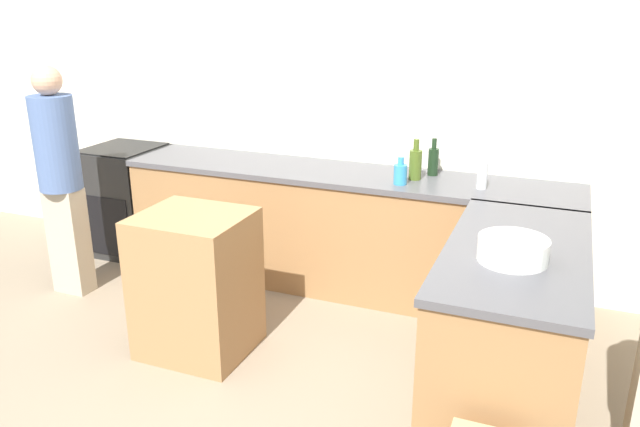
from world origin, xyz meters
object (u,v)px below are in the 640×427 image
object	(u,v)px
dish_soap_bottle	(400,174)
wine_bottle_dark	(433,161)
mixing_bowl	(513,250)
vinegar_bottle_clear	(482,174)
person_by_range	(60,173)
range_oven	(127,199)
island_table	(197,284)
olive_oil_bottle	(415,164)

from	to	relation	value
dish_soap_bottle	wine_bottle_dark	distance (m)	0.34
mixing_bowl	vinegar_bottle_clear	distance (m)	1.20
dish_soap_bottle	person_by_range	world-z (taller)	person_by_range
range_oven	mixing_bowl	xyz separation A→B (m)	(3.24, -1.22, 0.50)
island_table	vinegar_bottle_clear	distance (m)	1.94
range_oven	person_by_range	world-z (taller)	person_by_range
mixing_bowl	person_by_range	world-z (taller)	person_by_range
island_table	olive_oil_bottle	world-z (taller)	olive_oil_bottle
island_table	wine_bottle_dark	world-z (taller)	wine_bottle_dark
olive_oil_bottle	person_by_range	bearing A→B (deg)	-160.43
island_table	mixing_bowl	xyz separation A→B (m)	(1.79, -0.03, 0.51)
vinegar_bottle_clear	person_by_range	xyz separation A→B (m)	(-2.79, -0.77, -0.08)
vinegar_bottle_clear	olive_oil_bottle	xyz separation A→B (m)	(-0.46, 0.06, 0.02)
wine_bottle_dark	person_by_range	world-z (taller)	person_by_range
vinegar_bottle_clear	person_by_range	distance (m)	2.90
island_table	dish_soap_bottle	size ratio (longest dim) A/B	4.74
mixing_bowl	wine_bottle_dark	size ratio (longest dim) A/B	1.25
mixing_bowl	wine_bottle_dark	world-z (taller)	wine_bottle_dark
olive_oil_bottle	wine_bottle_dark	bearing A→B (deg)	59.28
range_oven	wine_bottle_dark	size ratio (longest dim) A/B	3.42
mixing_bowl	person_by_range	xyz separation A→B (m)	(-3.10, 0.38, -0.04)
range_oven	island_table	bearing A→B (deg)	-39.41
vinegar_bottle_clear	person_by_range	size ratio (longest dim) A/B	0.15
range_oven	vinegar_bottle_clear	size ratio (longest dim) A/B	3.71
dish_soap_bottle	person_by_range	xyz separation A→B (m)	(-2.27, -0.68, -0.06)
island_table	mixing_bowl	bearing A→B (deg)	-0.88
range_oven	island_table	xyz separation A→B (m)	(1.45, -1.19, -0.01)
island_table	dish_soap_bottle	xyz separation A→B (m)	(0.96, 1.03, 0.52)
dish_soap_bottle	olive_oil_bottle	distance (m)	0.17
wine_bottle_dark	olive_oil_bottle	world-z (taller)	olive_oil_bottle
range_oven	wine_bottle_dark	distance (m)	2.62
mixing_bowl	island_table	bearing A→B (deg)	179.12
olive_oil_bottle	person_by_range	size ratio (longest dim) A/B	0.17
mixing_bowl	olive_oil_bottle	size ratio (longest dim) A/B	1.17
vinegar_bottle_clear	person_by_range	world-z (taller)	person_by_range
dish_soap_bottle	range_oven	bearing A→B (deg)	176.25
vinegar_bottle_clear	olive_oil_bottle	distance (m)	0.46
wine_bottle_dark	person_by_range	size ratio (longest dim) A/B	0.16
dish_soap_bottle	olive_oil_bottle	xyz separation A→B (m)	(0.06, 0.15, 0.04)
island_table	mixing_bowl	size ratio (longest dim) A/B	2.67
olive_oil_bottle	dish_soap_bottle	bearing A→B (deg)	-112.11
dish_soap_bottle	olive_oil_bottle	size ratio (longest dim) A/B	0.66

